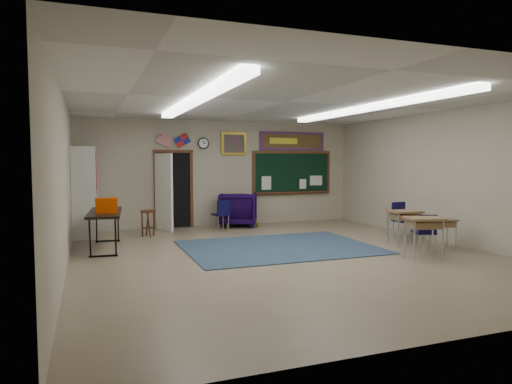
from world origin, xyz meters
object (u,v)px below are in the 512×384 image
object	(u,v)px
folding_table	(105,228)
student_desk_front_left	(405,226)
wooden_stool	(148,223)
student_desk_front_right	(399,221)
wingback_armchair	(238,209)

from	to	relation	value
folding_table	student_desk_front_left	bearing A→B (deg)	-12.65
folding_table	wooden_stool	bearing A→B (deg)	55.84
student_desk_front_right	student_desk_front_left	bearing A→B (deg)	-110.36
student_desk_front_left	folding_table	xyz separation A→B (m)	(-6.12, 1.95, -0.00)
student_desk_front_left	student_desk_front_right	distance (m)	1.26
folding_table	wooden_stool	world-z (taller)	folding_table
student_desk_front_left	wingback_armchair	bearing A→B (deg)	126.56
student_desk_front_left	folding_table	bearing A→B (deg)	168.45
student_desk_front_left	folding_table	distance (m)	6.43
wingback_armchair	folding_table	bearing A→B (deg)	53.61
student_desk_front_left	student_desk_front_right	bearing A→B (deg)	63.34
student_desk_front_left	wooden_stool	bearing A→B (deg)	153.73
student_desk_front_right	wooden_stool	distance (m)	6.16
wingback_armchair	student_desk_front_left	distance (m)	4.84
wingback_armchair	student_desk_front_right	distance (m)	4.42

